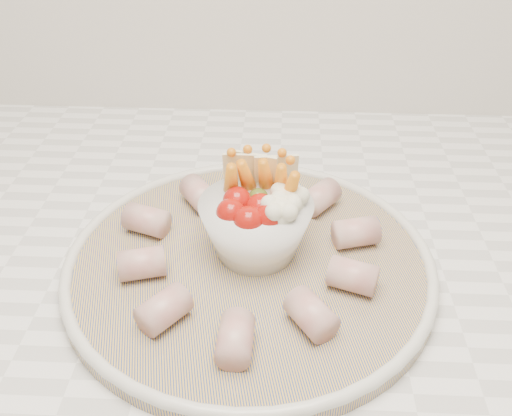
{
  "coord_description": "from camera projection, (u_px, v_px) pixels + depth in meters",
  "views": [
    {
      "loc": [
        0.0,
        0.93,
        1.31
      ],
      "look_at": [
        -0.02,
        1.38,
        0.99
      ],
      "focal_mm": 40.0,
      "sensor_mm": 36.0,
      "label": 1
    }
  ],
  "objects": [
    {
      "name": "serving_platter",
      "position": [
        249.0,
        263.0,
        0.58
      ],
      "size": [
        0.44,
        0.44,
        0.02
      ],
      "color": "navy",
      "rests_on": "kitchen_counter"
    },
    {
      "name": "cured_meat_rolls",
      "position": [
        249.0,
        248.0,
        0.57
      ],
      "size": [
        0.27,
        0.27,
        0.03
      ],
      "color": "#AD534F",
      "rests_on": "serving_platter"
    },
    {
      "name": "veggie_bowl",
      "position": [
        258.0,
        219.0,
        0.57
      ],
      "size": [
        0.11,
        0.11,
        0.1
      ],
      "color": "white",
      "rests_on": "serving_platter"
    }
  ]
}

